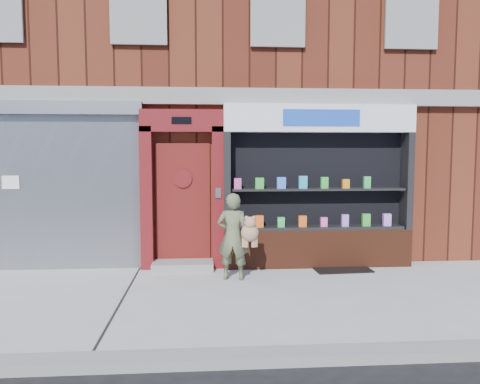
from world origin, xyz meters
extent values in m
plane|color=#9E9E99|center=(0.00, 0.00, 0.00)|extent=(80.00, 80.00, 0.00)
cube|color=gray|center=(0.00, -2.15, 0.06)|extent=(60.00, 0.30, 0.12)
cube|color=#4B1C11|center=(0.00, 6.00, 4.00)|extent=(12.00, 8.00, 8.00)
cube|color=gray|center=(0.00, 1.92, 3.15)|extent=(12.00, 0.16, 0.30)
cube|color=black|center=(-1.50, 1.97, 4.80)|extent=(0.90, 0.06, 1.40)
cube|color=gray|center=(-1.50, 1.93, 4.80)|extent=(1.00, 0.06, 1.50)
cube|color=black|center=(1.00, 1.97, 4.80)|extent=(0.90, 0.06, 1.40)
cube|color=gray|center=(1.00, 1.93, 4.80)|extent=(1.00, 0.06, 1.50)
cube|color=black|center=(3.50, 1.97, 4.80)|extent=(0.90, 0.06, 1.40)
cube|color=gray|center=(3.50, 1.93, 4.80)|extent=(1.00, 0.06, 1.50)
cube|color=gray|center=(-3.00, 1.94, 1.40)|extent=(3.00, 0.10, 2.80)
cube|color=slate|center=(-3.00, 1.88, 2.92)|extent=(3.10, 0.30, 0.24)
cube|color=white|center=(-3.80, 1.88, 1.60)|extent=(0.30, 0.01, 0.24)
cube|color=#5F1013|center=(-1.40, 1.86, 1.30)|extent=(0.22, 0.28, 2.60)
cube|color=#5F1013|center=(-0.10, 1.86, 1.30)|extent=(0.22, 0.28, 2.60)
cube|color=#5F1013|center=(-0.75, 1.86, 2.70)|extent=(1.50, 0.28, 0.40)
cube|color=black|center=(-0.75, 1.71, 2.70)|extent=(0.35, 0.01, 0.12)
cube|color=#5B1410|center=(-0.75, 1.97, 1.20)|extent=(1.00, 0.06, 2.20)
cylinder|color=black|center=(-0.75, 1.93, 1.65)|extent=(0.28, 0.02, 0.28)
cylinder|color=#5F1013|center=(-0.75, 1.92, 1.65)|extent=(0.34, 0.02, 0.34)
cube|color=gray|center=(-0.75, 1.70, 0.07)|extent=(1.10, 0.55, 0.15)
cube|color=slate|center=(-0.10, 1.71, 1.40)|extent=(0.10, 0.02, 0.18)
cube|color=#562514|center=(1.75, 1.80, 0.35)|extent=(3.50, 0.40, 0.70)
cube|color=black|center=(0.06, 1.80, 1.60)|extent=(0.12, 0.40, 1.80)
cube|color=black|center=(3.44, 1.80, 1.60)|extent=(0.12, 0.40, 1.80)
cube|color=black|center=(1.75, 1.99, 1.60)|extent=(3.30, 0.03, 1.80)
cube|color=black|center=(1.75, 1.80, 0.73)|extent=(3.20, 0.36, 0.06)
cube|color=black|center=(1.75, 1.80, 1.45)|extent=(3.20, 0.36, 0.04)
cube|color=white|center=(1.75, 1.80, 2.75)|extent=(3.50, 0.40, 0.50)
cube|color=#1743AE|center=(1.75, 1.59, 2.75)|extent=(1.40, 0.01, 0.30)
cube|color=#D04593|center=(0.25, 1.72, 0.86)|extent=(0.15, 0.09, 0.20)
cube|color=#FB581A|center=(0.65, 1.72, 0.87)|extent=(0.14, 0.09, 0.22)
cube|color=green|center=(1.05, 1.72, 0.85)|extent=(0.13, 0.09, 0.18)
cube|color=orange|center=(1.45, 1.72, 0.86)|extent=(0.15, 0.09, 0.21)
cube|color=#F752B2|center=(1.85, 1.72, 0.85)|extent=(0.12, 0.09, 0.17)
cube|color=#A973CF|center=(2.25, 1.72, 0.87)|extent=(0.12, 0.09, 0.22)
cube|color=green|center=(2.65, 1.72, 0.88)|extent=(0.14, 0.09, 0.23)
cube|color=#BB7CDF|center=(3.05, 1.72, 0.87)|extent=(0.14, 0.09, 0.23)
cube|color=#D3469A|center=(0.25, 1.72, 1.57)|extent=(0.13, 0.09, 0.20)
cube|color=green|center=(0.65, 1.72, 1.57)|extent=(0.15, 0.09, 0.20)
cube|color=#4369E6|center=(1.05, 1.72, 1.58)|extent=(0.16, 0.09, 0.21)
cube|color=#25A4BD|center=(1.45, 1.72, 1.59)|extent=(0.15, 0.09, 0.23)
cube|color=green|center=(1.85, 1.72, 1.57)|extent=(0.13, 0.09, 0.21)
cube|color=orange|center=(2.25, 1.72, 1.55)|extent=(0.13, 0.09, 0.17)
cube|color=green|center=(2.65, 1.72, 1.58)|extent=(0.12, 0.09, 0.22)
imported|color=#596240|center=(0.12, 1.00, 0.73)|extent=(0.59, 0.44, 1.46)
sphere|color=#A37551|center=(0.39, 0.84, 0.82)|extent=(0.29, 0.29, 0.29)
sphere|color=#A37551|center=(0.39, 0.79, 0.99)|extent=(0.20, 0.20, 0.20)
sphere|color=#A37551|center=(0.33, 0.79, 1.07)|extent=(0.07, 0.07, 0.07)
sphere|color=#A37551|center=(0.45, 0.79, 1.07)|extent=(0.07, 0.07, 0.07)
cylinder|color=#A37551|center=(0.29, 0.84, 0.67)|extent=(0.07, 0.07, 0.18)
cylinder|color=#A37551|center=(0.49, 0.84, 0.67)|extent=(0.07, 0.07, 0.18)
cylinder|color=#A37551|center=(0.33, 0.82, 0.67)|extent=(0.07, 0.07, 0.18)
cylinder|color=#A37551|center=(0.45, 0.82, 0.67)|extent=(0.07, 0.07, 0.18)
cube|color=black|center=(2.13, 1.55, 0.01)|extent=(1.06, 0.77, 0.03)
camera|label=1|loc=(-0.32, -6.71, 2.16)|focal=35.00mm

